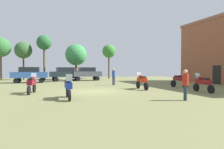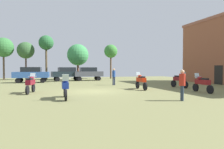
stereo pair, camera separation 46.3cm
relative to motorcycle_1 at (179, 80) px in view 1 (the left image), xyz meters
The scene contains 16 objects.
ground_plane 8.40m from the motorcycle_1, behind, with size 44.00×52.00×0.02m.
motorcycle_1 is the anchor object (origin of this frame).
motorcycle_2 13.05m from the motorcycle_1, behind, with size 0.69×2.11×1.47m.
motorcycle_4 4.19m from the motorcycle_1, behind, with size 0.62×2.25×1.50m.
motorcycle_6 3.79m from the motorcycle_1, 100.90° to the right, with size 0.62×2.20×1.45m.
motorcycle_7 11.49m from the motorcycle_1, 160.26° to the right, with size 0.62×2.29×1.48m.
car_1 16.57m from the motorcycle_1, 124.64° to the left, with size 4.50×2.36×2.00m.
car_2 15.04m from the motorcycle_1, 114.50° to the left, with size 4.38×2.01×2.00m.
car_3 18.07m from the motorcycle_1, 141.04° to the left, with size 4.42×2.11×2.00m.
person_1 7.99m from the motorcycle_1, 125.30° to the right, with size 0.44×0.44×1.74m.
person_2 6.80m from the motorcycle_1, 138.47° to the left, with size 0.39×0.39×1.82m.
tree_1 18.85m from the motorcycle_1, 113.37° to the left, with size 3.53×3.53×5.88m.
tree_2 26.88m from the motorcycle_1, 135.00° to the left, with size 3.05×3.05×6.68m.
tree_3 24.45m from the motorcycle_1, 129.98° to the left, with size 2.67×2.67×6.10m.
tree_5 18.81m from the motorcycle_1, 93.88° to the left, with size 2.41×2.41×6.18m.
tree_6 22.29m from the motorcycle_1, 124.73° to the left, with size 2.36×2.36×7.20m.
Camera 1 is at (-3.68, -15.02, 1.81)m, focal length 31.37 mm.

